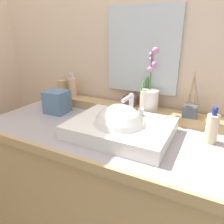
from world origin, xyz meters
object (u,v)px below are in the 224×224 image
(lotion_bottle, at_px, (212,128))
(tissue_box, at_px, (57,102))
(reed_diffuser, at_px, (190,110))
(trinket_box, at_px, (131,100))
(tumbler_cup, at_px, (62,87))
(potted_plant, at_px, (149,95))
(soap_dispenser, at_px, (73,87))
(sink_basin, at_px, (120,129))

(lotion_bottle, distance_m, tissue_box, 0.89)
(reed_diffuser, height_order, trinket_box, reed_diffuser)
(tumbler_cup, relative_size, lotion_bottle, 0.60)
(tissue_box, bearing_deg, lotion_bottle, 0.74)
(potted_plant, height_order, reed_diffuser, potted_plant)
(soap_dispenser, distance_m, lotion_bottle, 0.91)
(reed_diffuser, height_order, lotion_bottle, reed_diffuser)
(tissue_box, bearing_deg, sink_basin, -13.21)
(potted_plant, xyz_separation_m, tissue_box, (-0.54, -0.16, -0.07))
(potted_plant, xyz_separation_m, lotion_bottle, (0.34, -0.15, -0.07))
(tumbler_cup, xyz_separation_m, reed_diffuser, (0.89, -0.04, -0.02))
(lotion_bottle, bearing_deg, tissue_box, -179.26)
(sink_basin, relative_size, soap_dispenser, 2.91)
(tumbler_cup, height_order, tissue_box, tumbler_cup)
(sink_basin, bearing_deg, potted_plant, 78.49)
(sink_basin, height_order, reed_diffuser, reed_diffuser)
(potted_plant, bearing_deg, reed_diffuser, -1.48)
(lotion_bottle, bearing_deg, potted_plant, 156.87)
(sink_basin, relative_size, potted_plant, 1.39)
(soap_dispenser, distance_m, trinket_box, 0.43)
(trinket_box, bearing_deg, tissue_box, -149.79)
(reed_diffuser, relative_size, trinket_box, 3.09)
(potted_plant, relative_size, tissue_box, 2.54)
(tissue_box, bearing_deg, potted_plant, 16.26)
(reed_diffuser, relative_size, tissue_box, 1.75)
(trinket_box, bearing_deg, soap_dispenser, -172.61)
(sink_basin, relative_size, reed_diffuser, 2.02)
(trinket_box, height_order, tissue_box, tissue_box)
(potted_plant, distance_m, soap_dispenser, 0.55)
(tumbler_cup, relative_size, reed_diffuser, 0.42)
(sink_basin, xyz_separation_m, lotion_bottle, (0.40, 0.13, 0.04))
(lotion_bottle, xyz_separation_m, tissue_box, (-0.89, -0.01, -0.00))
(sink_basin, bearing_deg, tissue_box, 166.79)
(soap_dispenser, xyz_separation_m, tissue_box, (0.01, -0.18, -0.06))
(reed_diffuser, relative_size, lotion_bottle, 1.41)
(potted_plant, xyz_separation_m, reed_diffuser, (0.23, -0.01, -0.05))
(soap_dispenser, xyz_separation_m, lotion_bottle, (0.90, -0.17, -0.05))
(potted_plant, bearing_deg, trinket_box, 165.81)
(tissue_box, bearing_deg, trinket_box, 24.52)
(tumbler_cup, distance_m, reed_diffuser, 0.89)
(tumbler_cup, bearing_deg, sink_basin, -27.07)
(sink_basin, xyz_separation_m, tissue_box, (-0.49, 0.11, 0.04))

